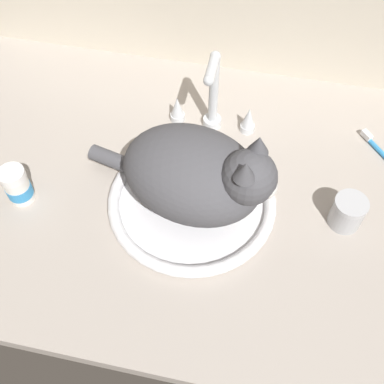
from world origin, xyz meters
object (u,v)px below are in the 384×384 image
at_px(metal_jar, 348,212).
at_px(faucet, 213,102).
at_px(sink_basin, 192,201).
at_px(pill_bottle, 17,186).
at_px(cat, 200,175).

bearing_deg(metal_jar, faucet, 146.80).
bearing_deg(faucet, sink_basin, -90.00).
bearing_deg(faucet, pill_bottle, -141.38).
bearing_deg(cat, pill_bottle, -171.67).
height_order(cat, metal_jar, cat).
distance_m(sink_basin, pill_bottle, 0.34).
bearing_deg(pill_bottle, faucet, 38.62).
relative_size(faucet, metal_jar, 2.99).
relative_size(sink_basin, metal_jar, 4.96).
xyz_separation_m(faucet, metal_jar, (0.29, -0.19, -0.04)).
height_order(sink_basin, cat, cat).
xyz_separation_m(sink_basin, metal_jar, (0.29, 0.02, 0.02)).
relative_size(sink_basin, faucet, 1.66).
xyz_separation_m(cat, metal_jar, (0.28, 0.02, -0.07)).
distance_m(sink_basin, cat, 0.09).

